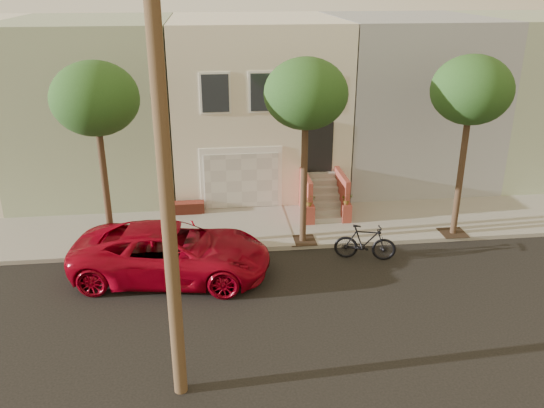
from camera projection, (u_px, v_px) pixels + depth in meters
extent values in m
plane|color=black|center=(291.00, 306.00, 16.07)|extent=(90.00, 90.00, 0.00)
cube|color=gray|center=(270.00, 227.00, 20.97)|extent=(40.00, 3.70, 0.15)
cube|color=beige|center=(255.00, 100.00, 25.02)|extent=(7.00, 8.00, 7.00)
cube|color=gray|center=(98.00, 104.00, 24.28)|extent=(6.50, 8.00, 7.00)
cube|color=gray|center=(402.00, 96.00, 25.75)|extent=(6.50, 8.00, 7.00)
cube|color=gray|center=(536.00, 93.00, 26.46)|extent=(6.50, 8.00, 7.00)
cube|color=white|center=(241.00, 178.00, 22.10)|extent=(3.20, 0.12, 2.50)
cube|color=silver|center=(242.00, 181.00, 22.08)|extent=(2.90, 0.06, 2.20)
cube|color=gray|center=(245.00, 226.00, 20.84)|extent=(3.20, 3.70, 0.02)
cube|color=brown|center=(186.00, 208.00, 21.95)|extent=(1.40, 0.45, 0.44)
cube|color=black|center=(320.00, 147.00, 21.96)|extent=(1.00, 0.06, 2.00)
cube|color=#3F4751|center=(215.00, 93.00, 20.70)|extent=(1.00, 0.06, 1.40)
cube|color=white|center=(215.00, 93.00, 20.72)|extent=(1.15, 0.05, 1.55)
cube|color=#3F4751|center=(264.00, 92.00, 20.89)|extent=(1.00, 0.06, 1.40)
cube|color=white|center=(264.00, 92.00, 20.91)|extent=(1.15, 0.05, 1.55)
cube|color=#3F4751|center=(312.00, 91.00, 21.09)|extent=(1.00, 0.06, 1.40)
cube|color=white|center=(311.00, 91.00, 21.11)|extent=(1.15, 0.05, 1.55)
cube|color=gray|center=(328.00, 220.00, 21.17)|extent=(1.20, 0.28, 0.20)
cube|color=gray|center=(326.00, 212.00, 21.35)|extent=(1.20, 0.28, 0.20)
cube|color=gray|center=(325.00, 204.00, 21.54)|extent=(1.20, 0.28, 0.20)
cube|color=gray|center=(324.00, 197.00, 21.72)|extent=(1.20, 0.28, 0.20)
cube|color=gray|center=(322.00, 189.00, 21.90)|extent=(1.20, 0.28, 0.20)
cube|color=gray|center=(321.00, 182.00, 22.09)|extent=(1.20, 0.28, 0.20)
cube|color=gray|center=(320.00, 175.00, 22.27)|extent=(1.20, 0.28, 0.20)
cube|color=#983D31|center=(306.00, 195.00, 21.61)|extent=(0.18, 1.96, 1.60)
cube|color=#983D31|center=(341.00, 193.00, 21.76)|extent=(0.18, 1.96, 1.60)
cube|color=#983D31|center=(310.00, 215.00, 20.96)|extent=(0.35, 0.35, 0.70)
imported|color=#1D4117|center=(310.00, 200.00, 20.75)|extent=(0.40, 0.35, 0.45)
cube|color=#983D31|center=(346.00, 213.00, 21.12)|extent=(0.35, 0.35, 0.70)
imported|color=#1D4117|center=(347.00, 199.00, 20.90)|extent=(0.41, 0.35, 0.45)
cube|color=#2D2116|center=(113.00, 250.00, 19.01)|extent=(0.90, 0.90, 0.02)
cylinder|color=#3C291B|center=(106.00, 192.00, 18.22)|extent=(0.22, 0.22, 4.20)
ellipsoid|color=#1D4117|center=(95.00, 98.00, 17.08)|extent=(2.70, 2.57, 2.29)
cube|color=#2D2116|center=(303.00, 240.00, 19.71)|extent=(0.90, 0.90, 0.02)
cylinder|color=#3C291B|center=(304.00, 184.00, 18.93)|extent=(0.22, 0.22, 4.20)
ellipsoid|color=#1D4117|center=(306.00, 94.00, 17.79)|extent=(2.70, 2.57, 2.29)
cube|color=#2D2116|center=(453.00, 233.00, 20.31)|extent=(0.90, 0.90, 0.02)
cylinder|color=#3C291B|center=(460.00, 178.00, 19.52)|extent=(0.22, 0.22, 4.20)
ellipsoid|color=#1D4117|center=(472.00, 90.00, 18.38)|extent=(2.70, 2.57, 2.29)
cylinder|color=#41301E|center=(166.00, 184.00, 10.93)|extent=(0.30, 0.30, 10.00)
imported|color=maroon|center=(172.00, 252.00, 17.35)|extent=(6.40, 3.66, 1.68)
imported|color=black|center=(365.00, 242.00, 18.53)|extent=(2.10, 1.07, 1.22)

